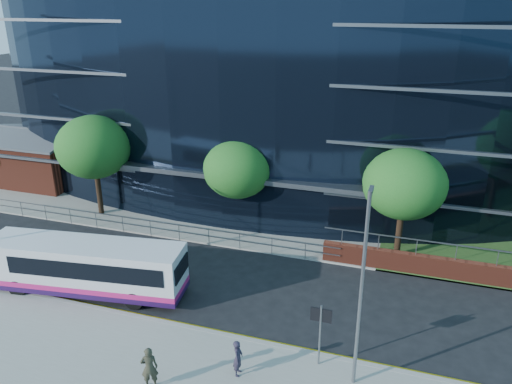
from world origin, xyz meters
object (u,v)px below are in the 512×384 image
(brick_pavilion, at_px, (36,157))
(pedestrian, at_px, (238,358))
(street_sign, at_px, (321,323))
(pedestrian_b, at_px, (149,367))
(tree_far_c, at_px, (405,184))
(city_bus, at_px, (87,267))
(streetlight_east, at_px, (362,287))
(tree_far_b, at_px, (237,169))
(tree_far_a, at_px, (93,147))

(brick_pavilion, relative_size, pedestrian, 5.53)
(street_sign, bearing_deg, pedestrian_b, -151.06)
(brick_pavilion, xyz_separation_m, tree_far_c, (29.00, -4.50, 2.60))
(tree_far_c, bearing_deg, city_bus, -149.52)
(street_sign, height_order, city_bus, street_sign)
(street_sign, bearing_deg, tree_far_c, 76.71)
(city_bus, bearing_deg, streetlight_east, -17.93)
(streetlight_east, bearing_deg, pedestrian, -167.32)
(street_sign, relative_size, tree_far_b, 0.46)
(tree_far_a, distance_m, pedestrian, 19.39)
(pedestrian, bearing_deg, tree_far_a, 42.18)
(brick_pavilion, xyz_separation_m, streetlight_east, (28.00, -15.67, 2.50))
(tree_far_a, xyz_separation_m, tree_far_b, (10.00, 0.50, -0.65))
(tree_far_b, relative_size, tree_far_c, 0.93)
(city_bus, relative_size, pedestrian, 6.67)
(tree_far_b, bearing_deg, pedestrian_b, -83.62)
(tree_far_a, bearing_deg, street_sign, -31.17)
(tree_far_b, height_order, streetlight_east, streetlight_east)
(street_sign, height_order, tree_far_c, tree_far_c)
(tree_far_a, relative_size, tree_far_b, 1.15)
(street_sign, bearing_deg, brick_pavilion, 150.35)
(pedestrian, bearing_deg, street_sign, -69.55)
(brick_pavilion, height_order, tree_far_c, tree_far_c)
(brick_pavilion, xyz_separation_m, pedestrian_b, (20.61, -18.35, -0.89))
(brick_pavilion, distance_m, streetlight_east, 32.19)
(tree_far_c, bearing_deg, brick_pavilion, 171.18)
(street_sign, height_order, pedestrian_b, street_sign)
(tree_far_b, xyz_separation_m, city_bus, (-4.77, -9.19, -2.75))
(pedestrian, bearing_deg, pedestrian_b, 111.51)
(city_bus, xyz_separation_m, pedestrian_b, (6.38, -5.15, -0.41))
(tree_far_a, height_order, streetlight_east, streetlight_east)
(street_sign, distance_m, pedestrian, 3.54)
(brick_pavilion, height_order, tree_far_b, tree_far_b)
(street_sign, height_order, pedestrian, street_sign)
(streetlight_east, distance_m, pedestrian, 5.74)
(street_sign, xyz_separation_m, tree_far_a, (-17.50, 10.59, 2.71))
(tree_far_b, bearing_deg, pedestrian, -70.15)
(tree_far_b, xyz_separation_m, pedestrian_b, (1.61, -14.35, -3.17))
(pedestrian_b, bearing_deg, street_sign, -177.11)
(tree_far_a, xyz_separation_m, pedestrian_b, (11.61, -13.85, -3.82))
(street_sign, bearing_deg, tree_far_b, 124.08)
(brick_pavilion, distance_m, city_bus, 19.41)
(city_bus, height_order, pedestrian_b, city_bus)
(city_bus, bearing_deg, brick_pavilion, 129.45)
(street_sign, xyz_separation_m, city_bus, (-12.27, 1.89, -0.69))
(brick_pavilion, xyz_separation_m, pedestrian, (23.57, -16.67, -1.01))
(brick_pavilion, bearing_deg, pedestrian, -35.26)
(street_sign, height_order, streetlight_east, streetlight_east)
(brick_pavilion, height_order, tree_far_a, tree_far_a)
(streetlight_east, height_order, pedestrian, streetlight_east)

